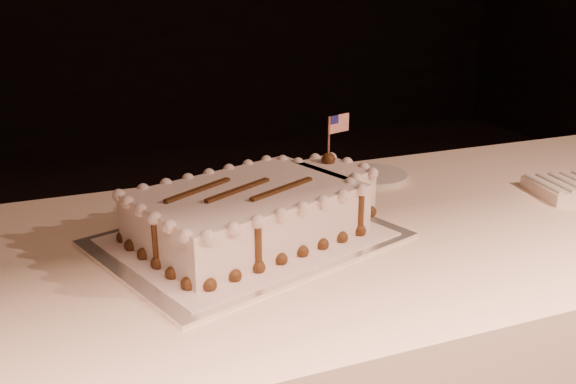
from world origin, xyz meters
name	(u,v)px	position (x,y,z in m)	size (l,w,h in m)	color
cake_board	(248,239)	(-0.14, 0.62, 0.75)	(0.51, 0.38, 0.01)	white
doily	(248,237)	(-0.14, 0.62, 0.76)	(0.45, 0.34, 0.00)	silver
sheet_cake	(259,209)	(-0.12, 0.63, 0.81)	(0.50, 0.36, 0.19)	silver
side_plate	(372,176)	(0.25, 0.86, 0.76)	(0.17, 0.17, 0.01)	silver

